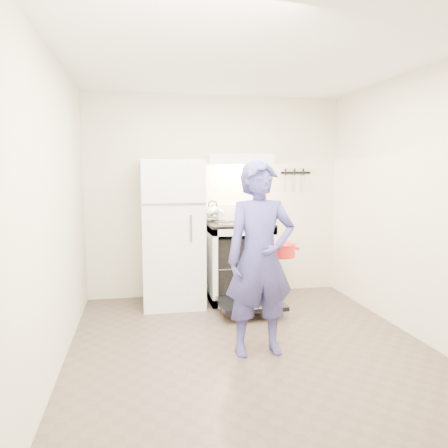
{
  "coord_description": "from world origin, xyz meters",
  "views": [
    {
      "loc": [
        -0.95,
        -3.63,
        1.58
      ],
      "look_at": [
        -0.05,
        1.0,
        1.0
      ],
      "focal_mm": 35.0,
      "sensor_mm": 36.0,
      "label": 1
    }
  ],
  "objects_px": {
    "tea_kettle": "(213,211)",
    "dutch_oven": "(282,251)",
    "stove_body": "(239,263)",
    "person": "(260,259)",
    "refrigerator": "(172,233)"
  },
  "relations": [
    {
      "from": "stove_body",
      "to": "person",
      "type": "distance_m",
      "value": 1.63
    },
    {
      "from": "tea_kettle",
      "to": "dutch_oven",
      "type": "distance_m",
      "value": 1.65
    },
    {
      "from": "refrigerator",
      "to": "dutch_oven",
      "type": "height_order",
      "value": "refrigerator"
    },
    {
      "from": "person",
      "to": "refrigerator",
      "type": "bearing_deg",
      "value": 109.81
    },
    {
      "from": "stove_body",
      "to": "person",
      "type": "bearing_deg",
      "value": -96.52
    },
    {
      "from": "stove_body",
      "to": "person",
      "type": "height_order",
      "value": "person"
    },
    {
      "from": "tea_kettle",
      "to": "dutch_oven",
      "type": "bearing_deg",
      "value": -76.94
    },
    {
      "from": "refrigerator",
      "to": "stove_body",
      "type": "height_order",
      "value": "refrigerator"
    },
    {
      "from": "refrigerator",
      "to": "person",
      "type": "bearing_deg",
      "value": -67.88
    },
    {
      "from": "stove_body",
      "to": "tea_kettle",
      "type": "distance_m",
      "value": 0.72
    },
    {
      "from": "refrigerator",
      "to": "person",
      "type": "height_order",
      "value": "refrigerator"
    },
    {
      "from": "refrigerator",
      "to": "stove_body",
      "type": "xyz_separation_m",
      "value": [
        0.81,
        0.02,
        -0.39
      ]
    },
    {
      "from": "tea_kettle",
      "to": "person",
      "type": "relative_size",
      "value": 0.16
    },
    {
      "from": "person",
      "to": "dutch_oven",
      "type": "distance_m",
      "value": 0.33
    },
    {
      "from": "person",
      "to": "tea_kettle",
      "type": "bearing_deg",
      "value": 91.1
    }
  ]
}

